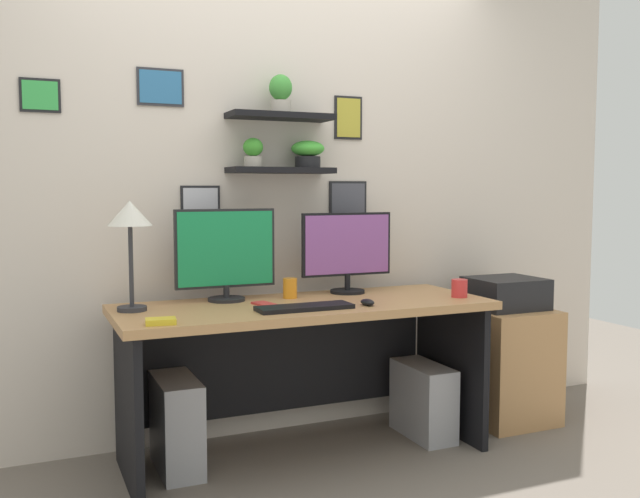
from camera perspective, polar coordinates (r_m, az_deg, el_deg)
The scene contains 16 objects.
ground_plane at distance 3.55m, azimuth -1.21°, elevation -16.46°, with size 8.00×8.00×0.00m, color #70665B.
back_wall_assembly at distance 3.71m, azimuth -3.83°, elevation 5.90°, with size 4.40×0.24×2.70m.
desk at distance 3.44m, azimuth -1.59°, elevation -7.63°, with size 1.78×0.68×0.75m.
monitor_left at distance 3.42m, azimuth -7.69°, elevation -0.35°, with size 0.49×0.18×0.45m.
monitor_right at distance 3.65m, azimuth 2.21°, elevation -0.05°, with size 0.50×0.18×0.42m.
keyboard at distance 3.16m, azimuth -1.26°, elevation -4.77°, with size 0.44×0.14×0.02m, color black.
computer_mouse at distance 3.28m, azimuth 3.88°, elevation -4.34°, with size 0.06×0.09×0.03m, color black.
desk_lamp at distance 3.20m, azimuth -15.20°, elevation 2.14°, with size 0.19×0.19×0.49m.
cell_phone at distance 3.29m, azimuth -4.53°, elevation -4.49°, with size 0.07×0.14×0.01m, color red.
coffee_mug at distance 3.58m, azimuth 11.27°, elevation -3.15°, with size 0.08×0.08×0.09m, color red.
pen_cup at distance 3.49m, azimuth -2.46°, elevation -3.20°, with size 0.07×0.07×0.10m, color orange.
scissors_tray at distance 2.90m, azimuth -12.83°, elevation -5.75°, with size 0.12×0.08×0.02m, color yellow.
drawer_cabinet at distance 4.10m, azimuth 14.74°, elevation -9.02°, with size 0.44×0.50×0.63m, color tan.
printer at distance 4.03m, azimuth 14.86°, elevation -3.49°, with size 0.38×0.34×0.17m, color black.
computer_tower_left at distance 3.37m, azimuth -11.59°, elevation -13.80°, with size 0.18×0.40×0.43m, color #99999E.
computer_tower_right at distance 3.78m, azimuth 8.39°, elevation -12.09°, with size 0.18×0.40×0.38m, color #99999E.
Camera 1 is at (-1.25, -3.06, 1.29)m, focal length 39.33 mm.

